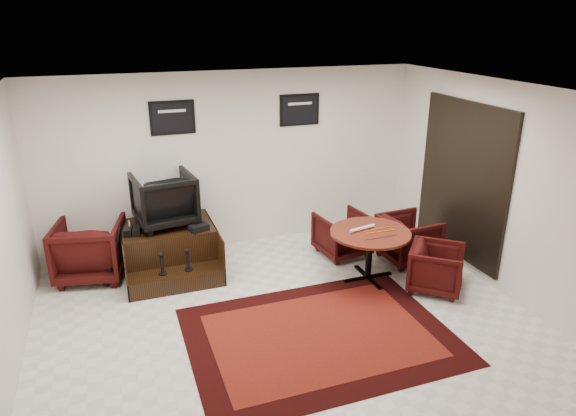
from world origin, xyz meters
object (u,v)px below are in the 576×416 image
object	(u,v)px
shine_podium	(170,250)
table_chair_corner	(437,266)
meeting_table	(370,237)
shine_chair	(164,197)
table_chair_back	(342,232)
armchair_side	(90,247)
table_chair_window	(409,236)

from	to	relation	value
shine_podium	table_chair_corner	distance (m)	3.82
meeting_table	table_chair_corner	size ratio (longest dim) A/B	1.58
table_chair_corner	shine_chair	bearing A→B (deg)	99.52
shine_podium	table_chair_back	xyz separation A→B (m)	(2.63, -0.37, 0.06)
table_chair_corner	shine_podium	bearing A→B (deg)	101.34
shine_podium	meeting_table	world-z (taller)	meeting_table
meeting_table	shine_chair	bearing A→B (deg)	152.34
shine_chair	table_chair_corner	size ratio (longest dim) A/B	1.20
armchair_side	meeting_table	distance (m)	3.98
armchair_side	shine_podium	bearing A→B (deg)	-176.03
shine_chair	table_chair_window	world-z (taller)	shine_chair
armchair_side	table_chair_corner	distance (m)	4.87
table_chair_back	table_chair_corner	bearing A→B (deg)	108.87
table_chair_window	table_chair_corner	distance (m)	0.93
shine_podium	meeting_table	distance (m)	2.93
armchair_side	table_chair_corner	bearing A→B (deg)	168.28
shine_podium	table_chair_back	world-z (taller)	table_chair_back
shine_chair	table_chair_window	bearing A→B (deg)	155.80
shine_chair	table_chair_window	distance (m)	3.71
table_chair_corner	meeting_table	bearing A→B (deg)	90.92
shine_chair	table_chair_back	world-z (taller)	shine_chair
meeting_table	armchair_side	bearing A→B (deg)	159.38
table_chair_window	table_chair_corner	bearing A→B (deg)	168.38
armchair_side	table_chair_back	world-z (taller)	armchair_side
meeting_table	table_chair_back	world-z (taller)	table_chair_back
armchair_side	table_chair_window	xyz separation A→B (m)	(4.58, -1.06, -0.07)
table_chair_corner	table_chair_window	bearing A→B (deg)	31.54
meeting_table	table_chair_window	bearing A→B (deg)	21.57
shine_podium	table_chair_back	distance (m)	2.65
table_chair_corner	armchair_side	bearing A→B (deg)	105.80
table_chair_window	meeting_table	bearing A→B (deg)	108.27
table_chair_window	armchair_side	bearing A→B (deg)	73.65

